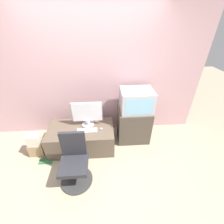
{
  "coord_description": "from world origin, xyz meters",
  "views": [
    {
      "loc": [
        0.19,
        -1.51,
        2.26
      ],
      "look_at": [
        0.36,
        0.88,
        0.71
      ],
      "focal_mm": 24.0,
      "sensor_mm": 36.0,
      "label": 1
    }
  ],
  "objects_px": {
    "main_monitor": "(87,114)",
    "crt_tv": "(137,100)",
    "cardboard_box_lower": "(37,149)",
    "office_chair": "(75,163)",
    "keyboard": "(87,130)",
    "book": "(46,161)",
    "mouse": "(101,129)"
  },
  "relations": [
    {
      "from": "mouse",
      "to": "office_chair",
      "type": "bearing_deg",
      "value": -122.37
    },
    {
      "from": "cardboard_box_lower",
      "to": "keyboard",
      "type": "bearing_deg",
      "value": 3.77
    },
    {
      "from": "keyboard",
      "to": "main_monitor",
      "type": "bearing_deg",
      "value": 86.99
    },
    {
      "from": "cardboard_box_lower",
      "to": "main_monitor",
      "type": "bearing_deg",
      "value": 14.06
    },
    {
      "from": "keyboard",
      "to": "mouse",
      "type": "height_order",
      "value": "mouse"
    },
    {
      "from": "main_monitor",
      "to": "book",
      "type": "xyz_separation_m",
      "value": [
        -0.78,
        -0.45,
        -0.7
      ]
    },
    {
      "from": "mouse",
      "to": "book",
      "type": "xyz_separation_m",
      "value": [
        -1.03,
        -0.29,
        -0.46
      ]
    },
    {
      "from": "cardboard_box_lower",
      "to": "office_chair",
      "type": "bearing_deg",
      "value": -35.27
    },
    {
      "from": "keyboard",
      "to": "mouse",
      "type": "xyz_separation_m",
      "value": [
        0.26,
        0.02,
        0.01
      ]
    },
    {
      "from": "office_chair",
      "to": "book",
      "type": "xyz_separation_m",
      "value": [
        -0.61,
        0.37,
        -0.34
      ]
    },
    {
      "from": "keyboard",
      "to": "crt_tv",
      "type": "distance_m",
      "value": 1.08
    },
    {
      "from": "cardboard_box_lower",
      "to": "crt_tv",
      "type": "bearing_deg",
      "value": 10.3
    },
    {
      "from": "main_monitor",
      "to": "cardboard_box_lower",
      "type": "xyz_separation_m",
      "value": [
        -0.98,
        -0.24,
        -0.58
      ]
    },
    {
      "from": "keyboard",
      "to": "cardboard_box_lower",
      "type": "distance_m",
      "value": 1.03
    },
    {
      "from": "keyboard",
      "to": "crt_tv",
      "type": "bearing_deg",
      "value": 16.69
    },
    {
      "from": "book",
      "to": "crt_tv",
      "type": "bearing_deg",
      "value": 17.91
    },
    {
      "from": "main_monitor",
      "to": "crt_tv",
      "type": "bearing_deg",
      "value": 6.29
    },
    {
      "from": "keyboard",
      "to": "book",
      "type": "distance_m",
      "value": 0.93
    },
    {
      "from": "crt_tv",
      "to": "cardboard_box_lower",
      "type": "xyz_separation_m",
      "value": [
        -1.91,
        -0.35,
        -0.78
      ]
    },
    {
      "from": "keyboard",
      "to": "book",
      "type": "relative_size",
      "value": 1.6
    },
    {
      "from": "keyboard",
      "to": "office_chair",
      "type": "bearing_deg",
      "value": -103.58
    },
    {
      "from": "main_monitor",
      "to": "office_chair",
      "type": "distance_m",
      "value": 0.91
    },
    {
      "from": "mouse",
      "to": "cardboard_box_lower",
      "type": "distance_m",
      "value": 1.28
    },
    {
      "from": "main_monitor",
      "to": "keyboard",
      "type": "distance_m",
      "value": 0.3
    },
    {
      "from": "keyboard",
      "to": "cardboard_box_lower",
      "type": "relative_size",
      "value": 1.38
    },
    {
      "from": "keyboard",
      "to": "office_chair",
      "type": "height_order",
      "value": "office_chair"
    },
    {
      "from": "main_monitor",
      "to": "keyboard",
      "type": "relative_size",
      "value": 1.53
    },
    {
      "from": "main_monitor",
      "to": "mouse",
      "type": "xyz_separation_m",
      "value": [
        0.25,
        -0.16,
        -0.24
      ]
    },
    {
      "from": "book",
      "to": "cardboard_box_lower",
      "type": "bearing_deg",
      "value": 134.09
    },
    {
      "from": "mouse",
      "to": "cardboard_box_lower",
      "type": "height_order",
      "value": "mouse"
    },
    {
      "from": "mouse",
      "to": "office_chair",
      "type": "xyz_separation_m",
      "value": [
        -0.42,
        -0.66,
        -0.12
      ]
    },
    {
      "from": "main_monitor",
      "to": "cardboard_box_lower",
      "type": "distance_m",
      "value": 1.16
    }
  ]
}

